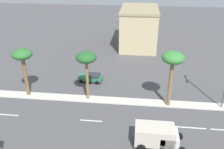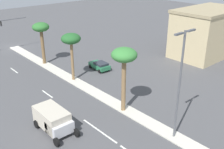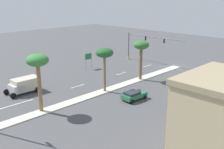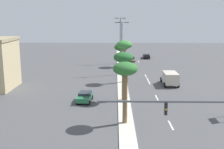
{
  "view_description": "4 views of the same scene",
  "coord_description": "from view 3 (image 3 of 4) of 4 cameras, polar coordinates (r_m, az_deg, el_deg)",
  "views": [
    {
      "loc": [
        30.08,
        28.98,
        18.45
      ],
      "look_at": [
        -0.83,
        25.38,
        3.78
      ],
      "focal_mm": 39.35,
      "sensor_mm": 36.0,
      "label": 1
    },
    {
      "loc": [
        19.68,
        53.25,
        16.77
      ],
      "look_at": [
        -1.76,
        28.92,
        2.71
      ],
      "focal_mm": 42.65,
      "sensor_mm": 36.0,
      "label": 2
    },
    {
      "loc": [
        -29.91,
        50.2,
        15.13
      ],
      "look_at": [
        -2.71,
        22.87,
        3.63
      ],
      "focal_mm": 42.97,
      "sensor_mm": 36.0,
      "label": 3
    },
    {
      "loc": [
        -1.28,
        -17.54,
        12.24
      ],
      "look_at": [
        -1.79,
        22.89,
        3.73
      ],
      "focal_mm": 44.39,
      "sensor_mm": 36.0,
      "label": 4
    }
  ],
  "objects": [
    {
      "name": "directional_road_sign",
      "position": [
        56.85,
        -5.06,
        3.59
      ],
      "size": [
        0.1,
        1.74,
        3.29
      ],
      "color": "gray",
      "rests_on": "ground"
    },
    {
      "name": "lane_stripe_outboard",
      "position": [
        46.6,
        -7.31,
        -2.48
      ],
      "size": [
        0.2,
        2.8,
        0.01
      ],
      "primitive_type": "cube",
      "color": "silver",
      "rests_on": "ground"
    },
    {
      "name": "ground_plane",
      "position": [
        37.74,
        -13.87,
        -7.55
      ],
      "size": [
        160.0,
        160.0,
        0.0
      ],
      "primitive_type": "plane",
      "color": "#4C4C4F"
    },
    {
      "name": "box_truck",
      "position": [
        45.03,
        -18.24,
        -2.14
      ],
      "size": [
        2.63,
        5.35,
        2.39
      ],
      "color": "silver",
      "rests_on": "ground"
    },
    {
      "name": "lane_stripe_center",
      "position": [
        59.9,
        7.46,
        1.83
      ],
      "size": [
        0.2,
        2.8,
        0.01
      ],
      "primitive_type": "cube",
      "color": "silver",
      "rests_on": "ground"
    },
    {
      "name": "sedan_green_outboard",
      "position": [
        40.3,
        4.65,
        -4.38
      ],
      "size": [
        2.26,
        3.99,
        1.34
      ],
      "color": "#287047",
      "rests_on": "ground"
    },
    {
      "name": "palm_tree_near",
      "position": [
        48.57,
        6.23,
        5.77
      ],
      "size": [
        2.8,
        2.8,
        7.16
      ],
      "color": "brown",
      "rests_on": "median_curb"
    },
    {
      "name": "lane_stripe_front",
      "position": [
        40.67,
        -21.54,
        -6.46
      ],
      "size": [
        0.2,
        2.8,
        0.01
      ],
      "primitive_type": "cube",
      "color": "silver",
      "rests_on": "ground"
    },
    {
      "name": "palm_tree_left",
      "position": [
        35.64,
        -15.55,
        2.29
      ],
      "size": [
        2.93,
        2.93,
        7.8
      ],
      "color": "olive",
      "rests_on": "median_curb"
    },
    {
      "name": "lane_stripe_leading",
      "position": [
        41.72,
        -18.06,
        -5.51
      ],
      "size": [
        0.2,
        2.8,
        0.01
      ],
      "primitive_type": "cube",
      "color": "silver",
      "rests_on": "ground"
    },
    {
      "name": "lane_stripe_left",
      "position": [
        53.71,
        1.99,
        0.24
      ],
      "size": [
        0.2,
        2.8,
        0.01
      ],
      "primitive_type": "cube",
      "color": "silver",
      "rests_on": "ground"
    },
    {
      "name": "palm_tree_leading",
      "position": [
        42.0,
        -1.62,
        4.34
      ],
      "size": [
        2.82,
        2.82,
        7.12
      ],
      "color": "olive",
      "rests_on": "median_curb"
    },
    {
      "name": "traffic_signal_gantry",
      "position": [
        62.86,
        6.19,
        6.51
      ],
      "size": [
        15.39,
        0.53,
        6.49
      ],
      "color": "#515459",
      "rests_on": "ground"
    }
  ]
}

